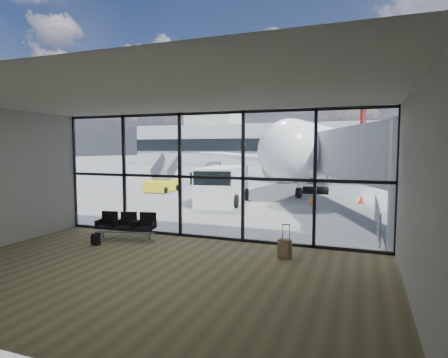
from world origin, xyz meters
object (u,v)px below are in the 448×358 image
Objects in this scene: seating_row at (127,224)px; service_van at (222,185)px; backpack at (96,239)px; suitcase at (284,249)px; belt_loader at (205,177)px; airliner at (341,151)px; mobile_stairs at (162,184)px.

service_van is at bearing 77.48° from seating_row.
suitcase is (6.19, 0.65, 0.11)m from backpack.
seating_row is 21.38m from belt_loader.
backpack is 6.22m from suitcase.
suitcase is at bearing -67.09° from service_van.
seating_row is 5.80m from suitcase.
airliner reaches higher than mobile_stairs.
mobile_stairs reaches higher than suitcase.
backpack is at bearing -100.31° from service_van.
suitcase is at bearing 22.08° from backpack.
seating_row is 28.57m from airliner.
seating_row is 0.50× the size of belt_loader.
airliner is 7.45× the size of service_van.
airliner is 9.00× the size of belt_loader.
suitcase is 18.70m from mobile_stairs.
mobile_stairs is (-5.98, 14.85, 0.36)m from backpack.
seating_row is at bearing -98.14° from service_van.
mobile_stairs is at bearing -95.78° from belt_loader.
mobile_stairs reaches higher than seating_row.
service_van reaches higher than suitcase.
mobile_stairs reaches higher than backpack.
backpack is at bearing -77.11° from belt_loader.
seating_row reaches higher than backpack.
belt_loader is (-5.82, 20.57, 0.13)m from seating_row.
suitcase is (5.77, -0.53, -0.22)m from seating_row.
airliner is (6.14, 29.07, 2.83)m from backpack.
airliner reaches higher than belt_loader.
mobile_stairs is (-6.57, 4.48, -0.54)m from service_van.
seating_row is 1.30m from backpack.
backpack is at bearing -95.17° from airliner.
backpack is 0.41× the size of suitcase.
belt_loader is (-6.00, 11.39, -0.45)m from service_van.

